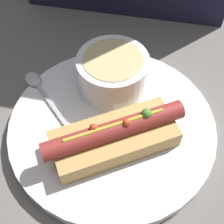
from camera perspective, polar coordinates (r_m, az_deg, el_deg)
name	(u,v)px	position (r m, az deg, el deg)	size (l,w,h in m)	color
ground_plane	(112,130)	(0.46, 0.00, -3.32)	(4.00, 4.00, 0.00)	slate
dinner_plate	(112,127)	(0.46, 0.00, -2.68)	(0.30, 0.30, 0.02)	white
hot_dog	(115,136)	(0.41, 0.47, -4.42)	(0.18, 0.14, 0.05)	tan
soup_bowl	(113,71)	(0.47, 0.15, 7.44)	(0.11, 0.11, 0.06)	white
spoon	(40,89)	(0.49, -12.95, 4.03)	(0.12, 0.12, 0.01)	#B7B7BC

